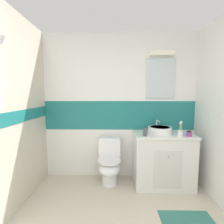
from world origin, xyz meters
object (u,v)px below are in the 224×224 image
toothbrush_cup (180,133)px  hair_gel_jar (189,134)px  toilet (109,162)px  soap_dispenser (145,132)px  sink_basin (160,130)px

toothbrush_cup → hair_gel_jar: bearing=6.4°
toilet → soap_dispenser: soap_dispenser is taller
toilet → soap_dispenser: 0.80m
sink_basin → toothbrush_cup: size_ratio=1.78×
toothbrush_cup → hair_gel_jar: 0.14m
toothbrush_cup → toilet: bearing=168.4°
sink_basin → toilet: sink_basin is taller
sink_basin → toothbrush_cup: bearing=-43.2°
sink_basin → hair_gel_jar: bearing=-29.0°
toothbrush_cup → soap_dispenser: 0.51m
sink_basin → soap_dispenser: (-0.27, -0.20, 0.01)m
toothbrush_cup → sink_basin: bearing=136.8°
sink_basin → soap_dispenser: 0.34m
hair_gel_jar → sink_basin: bearing=151.0°
sink_basin → hair_gel_jar: size_ratio=4.99×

